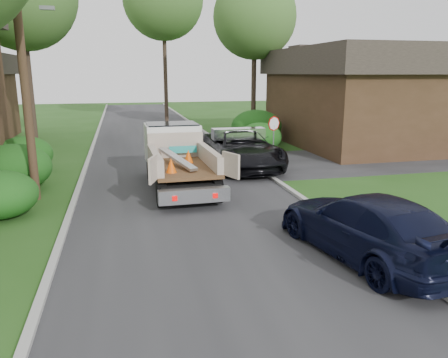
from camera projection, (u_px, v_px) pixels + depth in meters
The scene contains 17 objects.
ground at pixel (208, 234), 12.74m from camera, with size 120.00×120.00×0.00m, color #214A15.
road at pixel (169, 165), 22.20m from camera, with size 8.00×90.00×0.02m, color #28282B.
side_street at pixel (390, 158), 23.94m from camera, with size 16.00×7.00×0.02m, color #28282B.
curb_left at pixel (85, 168), 21.27m from camera, with size 0.20×90.00×0.12m, color #9E9E99.
curb_right at pixel (247, 161), 23.10m from camera, with size 0.20×90.00×0.12m, color #9E9E99.
stop_sign at pixel (274, 130), 22.00m from camera, with size 0.71×0.32×2.48m.
utility_pole at pixel (22, 55), 15.00m from camera, with size 2.42×1.25×10.00m.
house_right at pixel (362, 96), 28.15m from camera, with size 9.72×12.96×6.20m.
hedge_left_a at pixel (0, 195), 14.01m from camera, with size 2.34×2.34×1.53m, color #104712.
hedge_left_b at pixel (14, 168), 17.21m from camera, with size 2.86×2.86×1.87m, color #104712.
hedge_left_c at pixel (24, 154), 20.48m from camera, with size 2.60×2.60×1.70m, color #104712.
hedge_right_a at pixel (260, 137), 26.14m from camera, with size 2.60×2.60×1.70m, color #104712.
hedge_right_b at pixel (256, 126), 29.07m from camera, with size 3.38×3.38×2.21m, color #104712.
tree_right_far at pixel (255, 17), 31.33m from camera, with size 6.00×6.00×11.50m.
flatbed_truck at pixel (176, 153), 18.20m from camera, with size 3.02×6.48×2.44m.
black_pickup at pixel (241, 149), 21.55m from camera, with size 3.08×6.68×1.86m, color black.
navy_suv at pixel (367, 226), 11.00m from camera, with size 2.30×5.65×1.64m, color black.
Camera 1 is at (-2.31, -11.79, 4.57)m, focal length 35.00 mm.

